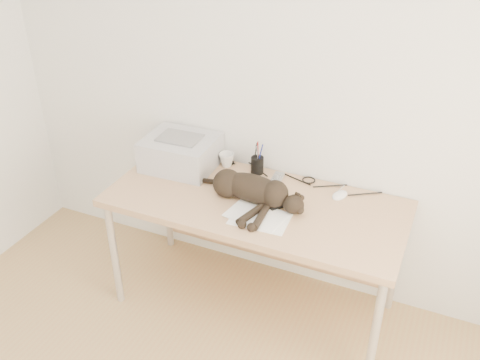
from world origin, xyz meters
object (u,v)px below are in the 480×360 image
at_px(mug, 227,160).
at_px(mouse, 340,193).
at_px(cat, 249,189).
at_px(desk, 261,213).
at_px(printer, 181,152).
at_px(pen_cup, 257,165).

bearing_deg(mug, mouse, -4.48).
relative_size(cat, mug, 7.87).
bearing_deg(mouse, desk, -142.23).
bearing_deg(printer, cat, -19.67).
distance_m(printer, mouse, 0.95).
relative_size(cat, pen_cup, 3.72).
distance_m(printer, pen_cup, 0.46).
relative_size(printer, mug, 4.66).
bearing_deg(desk, printer, 171.26).
distance_m(mug, pen_cup, 0.20).
bearing_deg(pen_cup, cat, -76.55).
relative_size(desk, pen_cup, 8.46).
xyz_separation_m(printer, cat, (0.51, -0.18, -0.02)).
xyz_separation_m(cat, mug, (-0.27, 0.29, -0.03)).
distance_m(cat, mug, 0.40).
bearing_deg(mouse, printer, -157.97).
xyz_separation_m(cat, mouse, (0.44, 0.24, -0.05)).
height_order(desk, mug, mug).
xyz_separation_m(cat, pen_cup, (-0.07, 0.29, -0.02)).
distance_m(cat, pen_cup, 0.30).
bearing_deg(printer, desk, -8.74).
bearing_deg(pen_cup, desk, -61.66).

